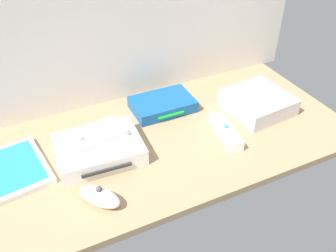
{
  "coord_description": "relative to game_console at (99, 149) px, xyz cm",
  "views": [
    {
      "loc": [
        -32.98,
        -68.99,
        61.71
      ],
      "look_at": [
        0.0,
        0.0,
        4.0
      ],
      "focal_mm": 38.89,
      "sensor_mm": 36.0,
      "label": 1
    }
  ],
  "objects": [
    {
      "name": "game_console",
      "position": [
        0.0,
        0.0,
        0.0
      ],
      "size": [
        21.94,
        17.48,
        4.4
      ],
      "rotation": [
        0.0,
        0.0,
        -0.06
      ],
      "color": "white",
      "rests_on": "ground_plane"
    },
    {
      "name": "remote_nunchuk",
      "position": [
        -4.39,
        -15.29,
        -0.16
      ],
      "size": [
        9.61,
        10.6,
        5.1
      ],
      "rotation": [
        0.0,
        0.0,
        0.66
      ],
      "color": "white",
      "rests_on": "ground_plane"
    },
    {
      "name": "mini_computer",
      "position": [
        48.6,
        -0.23,
        0.44
      ],
      "size": [
        18.32,
        18.32,
        5.3
      ],
      "rotation": [
        0.0,
        0.0,
        0.08
      ],
      "color": "silver",
      "rests_on": "ground_plane"
    },
    {
      "name": "remote_wand",
      "position": [
        33.25,
        -6.9,
        -0.69
      ],
      "size": [
        5.72,
        15.17,
        3.4
      ],
      "rotation": [
        0.0,
        0.0,
        -0.15
      ],
      "color": "white",
      "rests_on": "ground_plane"
    },
    {
      "name": "remote_classic_pad",
      "position": [
        -0.11,
        1.44,
        3.21
      ],
      "size": [
        15.58,
        10.4,
        2.4
      ],
      "rotation": [
        0.0,
        0.0,
        0.18
      ],
      "color": "white",
      "rests_on": "game_console"
    },
    {
      "name": "game_case",
      "position": [
        -19.87,
        3.36,
        -1.44
      ],
      "size": [
        16.21,
        20.77,
        1.56
      ],
      "rotation": [
        0.0,
        0.0,
        0.15
      ],
      "color": "white",
      "rests_on": "ground_plane"
    },
    {
      "name": "ground_plane",
      "position": [
        18.78,
        -1.03,
        -3.2
      ],
      "size": [
        100.0,
        48.0,
        2.0
      ],
      "primitive_type": "cube",
      "color": "#9E7F5B",
      "rests_on": "ground"
    },
    {
      "name": "network_router",
      "position": [
        23.25,
        12.08,
        -0.5
      ],
      "size": [
        18.13,
        12.54,
        3.4
      ],
      "rotation": [
        0.0,
        0.0,
        -0.01
      ],
      "color": "#145193",
      "rests_on": "ground_plane"
    }
  ]
}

